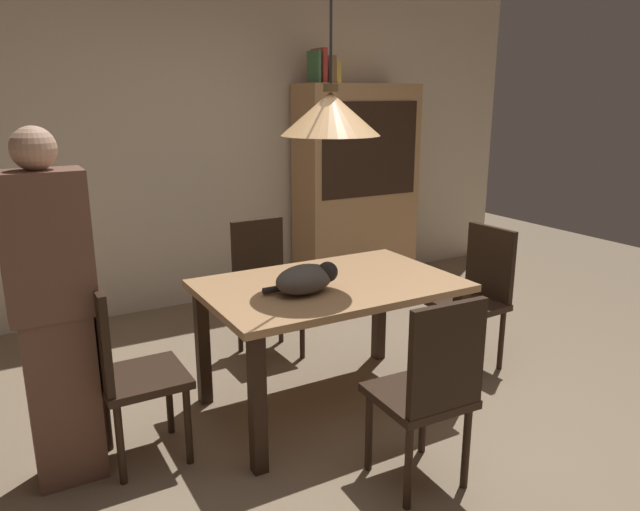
# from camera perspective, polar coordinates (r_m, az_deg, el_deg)

# --- Properties ---
(ground) EXTENTS (10.00, 10.00, 0.00)m
(ground) POSITION_cam_1_polar(r_m,az_deg,el_deg) (3.31, 6.65, -17.07)
(ground) COLOR #847056
(back_wall) EXTENTS (6.40, 0.10, 2.90)m
(back_wall) POSITION_cam_1_polar(r_m,az_deg,el_deg) (5.18, -10.71, 11.47)
(back_wall) COLOR beige
(back_wall) RESTS_ON ground
(dining_table) EXTENTS (1.40, 0.90, 0.75)m
(dining_table) POSITION_cam_1_polar(r_m,az_deg,el_deg) (3.34, 0.93, -4.22)
(dining_table) COLOR tan
(dining_table) RESTS_ON ground
(chair_right_side) EXTENTS (0.42, 0.42, 0.93)m
(chair_right_side) POSITION_cam_1_polar(r_m,az_deg,el_deg) (4.05, 14.80, -3.29)
(chair_right_side) COLOR black
(chair_right_side) RESTS_ON ground
(chair_left_side) EXTENTS (0.40, 0.40, 0.93)m
(chair_left_side) POSITION_cam_1_polar(r_m,az_deg,el_deg) (3.02, -18.13, -9.98)
(chair_left_side) COLOR black
(chair_left_side) RESTS_ON ground
(chair_far_back) EXTENTS (0.41, 0.41, 0.93)m
(chair_far_back) POSITION_cam_1_polar(r_m,az_deg,el_deg) (4.13, -5.30, -2.50)
(chair_far_back) COLOR black
(chair_far_back) RESTS_ON ground
(chair_near_front) EXTENTS (0.41, 0.41, 0.93)m
(chair_near_front) POSITION_cam_1_polar(r_m,az_deg,el_deg) (2.74, 10.46, -12.20)
(chair_near_front) COLOR black
(chair_near_front) RESTS_ON ground
(cat_sleeping) EXTENTS (0.40, 0.28, 0.16)m
(cat_sleeping) POSITION_cam_1_polar(r_m,az_deg,el_deg) (3.12, -1.30, -2.22)
(cat_sleeping) COLOR #4C4742
(cat_sleeping) RESTS_ON dining_table
(pendant_lamp) EXTENTS (0.52, 0.52, 1.30)m
(pendant_lamp) POSITION_cam_1_polar(r_m,az_deg,el_deg) (3.16, 1.01, 13.43)
(pendant_lamp) COLOR #E0A86B
(hutch_bookcase) EXTENTS (1.12, 0.45, 1.85)m
(hutch_bookcase) POSITION_cam_1_polar(r_m,az_deg,el_deg) (5.50, 3.45, 6.03)
(hutch_bookcase) COLOR tan
(hutch_bookcase) RESTS_ON ground
(book_green_slim) EXTENTS (0.03, 0.20, 0.26)m
(book_green_slim) POSITION_cam_1_polar(r_m,az_deg,el_deg) (5.21, -0.58, 17.58)
(book_green_slim) COLOR #427A4C
(book_green_slim) RESTS_ON hutch_bookcase
(book_red_tall) EXTENTS (0.04, 0.22, 0.28)m
(book_red_tall) POSITION_cam_1_polar(r_m,az_deg,el_deg) (5.24, -0.09, 17.67)
(book_red_tall) COLOR #B73833
(book_red_tall) RESTS_ON hutch_bookcase
(book_brown_thick) EXTENTS (0.06, 0.24, 0.22)m
(book_brown_thick) POSITION_cam_1_polar(r_m,az_deg,el_deg) (5.27, 0.57, 17.33)
(book_brown_thick) COLOR brown
(book_brown_thick) RESTS_ON hutch_bookcase
(book_yellow_short) EXTENTS (0.04, 0.20, 0.18)m
(book_yellow_short) POSITION_cam_1_polar(r_m,az_deg,el_deg) (5.30, 1.25, 17.10)
(book_yellow_short) COLOR gold
(book_yellow_short) RESTS_ON hutch_bookcase
(person_standing) EXTENTS (0.36, 0.22, 1.63)m
(person_standing) POSITION_cam_1_polar(r_m,az_deg,el_deg) (2.89, -24.09, -5.05)
(person_standing) COLOR brown
(person_standing) RESTS_ON ground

